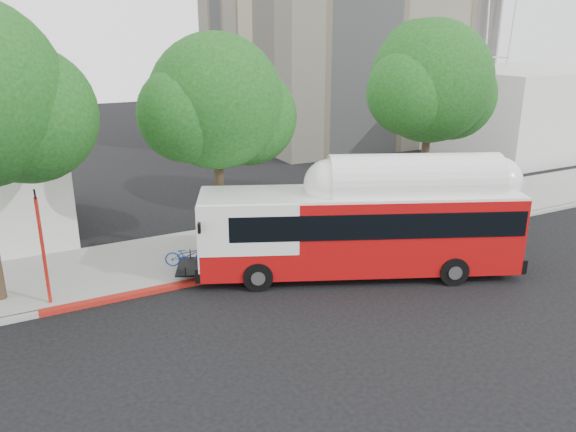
# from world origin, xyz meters

# --- Properties ---
(ground) EXTENTS (120.00, 120.00, 0.00)m
(ground) POSITION_xyz_m (0.00, 0.00, 0.00)
(ground) COLOR black
(ground) RESTS_ON ground
(sidewalk) EXTENTS (60.00, 5.00, 0.15)m
(sidewalk) POSITION_xyz_m (0.00, 6.50, 0.07)
(sidewalk) COLOR gray
(sidewalk) RESTS_ON ground
(curb_strip) EXTENTS (60.00, 0.30, 0.15)m
(curb_strip) POSITION_xyz_m (0.00, 3.90, 0.07)
(curb_strip) COLOR gray
(curb_strip) RESTS_ON ground
(red_curb_segment) EXTENTS (10.00, 0.32, 0.16)m
(red_curb_segment) POSITION_xyz_m (-3.00, 3.90, 0.08)
(red_curb_segment) COLOR maroon
(red_curb_segment) RESTS_ON ground
(street_tree_mid) EXTENTS (5.75, 5.00, 8.62)m
(street_tree_mid) POSITION_xyz_m (-0.59, 6.06, 5.91)
(street_tree_mid) COLOR #2D2116
(street_tree_mid) RESTS_ON ground
(street_tree_right) EXTENTS (6.21, 5.40, 9.18)m
(street_tree_right) POSITION_xyz_m (9.44, 5.86, 6.26)
(street_tree_right) COLOR #2D2116
(street_tree_right) RESTS_ON ground
(horizon_block) EXTENTS (20.00, 12.00, 6.00)m
(horizon_block) POSITION_xyz_m (30.00, 16.00, 3.00)
(horizon_block) COLOR silver
(horizon_block) RESTS_ON ground
(transit_bus) EXTENTS (12.08, 6.80, 3.62)m
(transit_bus) POSITION_xyz_m (2.88, 1.93, 1.69)
(transit_bus) COLOR #AA0B0D
(transit_bus) RESTS_ON ground
(signal_pole) EXTENTS (0.11, 0.37, 3.95)m
(signal_pole) POSITION_xyz_m (-7.58, 4.42, 2.03)
(signal_pole) COLOR red
(signal_pole) RESTS_ON ground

